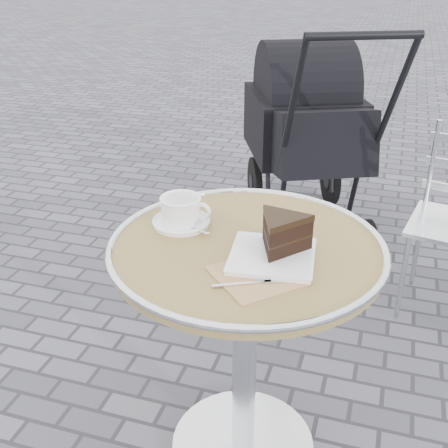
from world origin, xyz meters
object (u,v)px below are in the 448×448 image
(cake_plate_set, at_px, (279,239))
(cappuccino_set, at_px, (182,213))
(baby_stroller, at_px, (308,137))
(cafe_table, at_px, (246,298))

(cake_plate_set, bearing_deg, cappuccino_set, 155.84)
(cake_plate_set, distance_m, baby_stroller, 1.68)
(cafe_table, xyz_separation_m, baby_stroller, (-0.10, 1.62, -0.06))
(baby_stroller, bearing_deg, cafe_table, -110.78)
(cake_plate_set, bearing_deg, baby_stroller, 90.40)
(cafe_table, bearing_deg, cake_plate_set, -20.57)
(cafe_table, distance_m, baby_stroller, 1.62)
(cafe_table, distance_m, cappuccino_set, 0.29)
(cake_plate_set, xyz_separation_m, baby_stroller, (-0.19, 1.65, -0.27))
(cake_plate_set, height_order, baby_stroller, baby_stroller)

